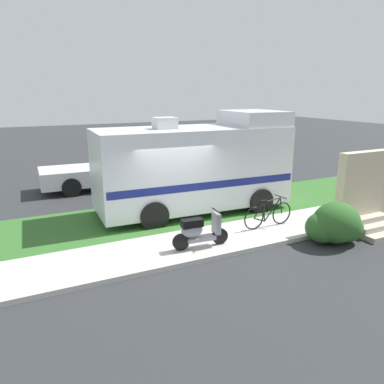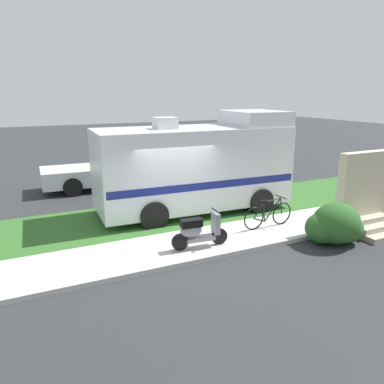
{
  "view_description": "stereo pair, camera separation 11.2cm",
  "coord_description": "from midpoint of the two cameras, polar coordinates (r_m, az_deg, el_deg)",
  "views": [
    {
      "loc": [
        -4.39,
        -9.63,
        4.09
      ],
      "look_at": [
        0.48,
        0.3,
        1.1
      ],
      "focal_mm": 34.82,
      "sensor_mm": 36.0,
      "label": 1
    },
    {
      "loc": [
        -4.28,
        -9.68,
        4.09
      ],
      "look_at": [
        0.48,
        0.3,
        1.1
      ],
      "focal_mm": 34.82,
      "sensor_mm": 36.0,
      "label": 2
    }
  ],
  "objects": [
    {
      "name": "sidewalk",
      "position": [
        10.32,
        1.51,
        -7.86
      ],
      "size": [
        24.0,
        2.0,
        0.12
      ],
      "color": "beige",
      "rests_on": "ground"
    },
    {
      "name": "bottle_spare",
      "position": [
        14.37,
        23.24,
        -1.77
      ],
      "size": [
        0.06,
        0.06,
        0.23
      ],
      "color": "navy",
      "rests_on": "ground"
    },
    {
      "name": "grass_strip",
      "position": [
        12.63,
        -4.07,
        -3.61
      ],
      "size": [
        24.0,
        3.4,
        0.08
      ],
      "color": "#336628",
      "rests_on": "ground"
    },
    {
      "name": "bottle_green",
      "position": [
        14.09,
        23.96,
        -2.12
      ],
      "size": [
        0.07,
        0.07,
        0.25
      ],
      "color": "#19722D",
      "rests_on": "ground"
    },
    {
      "name": "bush_by_porch",
      "position": [
        11.01,
        21.34,
        -4.75
      ],
      "size": [
        1.62,
        1.21,
        1.15
      ],
      "color": "#2D6026",
      "rests_on": "ground"
    },
    {
      "name": "scooter",
      "position": [
        9.75,
        1.24,
        -5.97
      ],
      "size": [
        1.56,
        0.5,
        0.97
      ],
      "color": "black",
      "rests_on": "ground"
    },
    {
      "name": "bicycle",
      "position": [
        11.45,
        11.86,
        -3.42
      ],
      "size": [
        1.75,
        0.52,
        0.91
      ],
      "color": "black",
      "rests_on": "ground"
    },
    {
      "name": "ground_plane",
      "position": [
        11.34,
        -1.26,
        -6.0
      ],
      "size": [
        80.0,
        80.0,
        0.0
      ],
      "primitive_type": "plane",
      "color": "#2D3033"
    },
    {
      "name": "pickup_truck_near",
      "position": [
        16.8,
        -10.65,
        4.03
      ],
      "size": [
        5.5,
        2.24,
        1.74
      ],
      "color": "silver",
      "rests_on": "ground"
    },
    {
      "name": "motorhome_rv",
      "position": [
        12.75,
        0.89,
        4.05
      ],
      "size": [
        6.64,
        2.76,
        3.44
      ],
      "color": "silver",
      "rests_on": "ground"
    },
    {
      "name": "porch_steps",
      "position": [
        12.32,
        25.41,
        -1.05
      ],
      "size": [
        2.0,
        1.26,
        2.4
      ],
      "color": "#BCB29E",
      "rests_on": "ground"
    }
  ]
}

